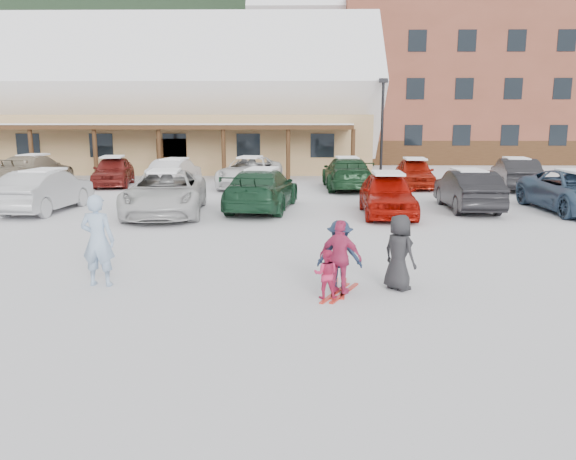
{
  "coord_description": "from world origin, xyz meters",
  "views": [
    {
      "loc": [
        0.48,
        -10.64,
        3.29
      ],
      "look_at": [
        0.3,
        1.0,
        1.0
      ],
      "focal_mm": 35.0,
      "sensor_mm": 36.0,
      "label": 1
    }
  ],
  "objects_px": {
    "adult_skier": "(98,240)",
    "toddler_red": "(326,274)",
    "parked_car_12": "(414,173)",
    "alpine_hotel": "(463,54)",
    "day_lodge": "(157,110)",
    "parked_car_7": "(35,170)",
    "parked_car_8": "(113,171)",
    "parked_car_4": "(387,194)",
    "parked_car_10": "(250,172)",
    "parked_car_13": "(515,174)",
    "parked_car_5": "(468,190)",
    "parked_car_9": "(175,173)",
    "parked_car_2": "(166,193)",
    "parked_car_11": "(347,173)",
    "child_navy": "(340,255)",
    "child_magenta": "(340,257)",
    "parked_car_1": "(45,191)",
    "bystander_dark": "(399,252)",
    "lamp_post": "(382,121)",
    "parked_car_3": "(262,189)"
  },
  "relations": [
    {
      "from": "day_lodge",
      "to": "parked_car_13",
      "type": "height_order",
      "value": "day_lodge"
    },
    {
      "from": "lamp_post",
      "to": "adult_skier",
      "type": "relative_size",
      "value": 3.05
    },
    {
      "from": "adult_skier",
      "to": "parked_car_13",
      "type": "height_order",
      "value": "adult_skier"
    },
    {
      "from": "parked_car_1",
      "to": "parked_car_9",
      "type": "height_order",
      "value": "parked_car_1"
    },
    {
      "from": "alpine_hotel",
      "to": "parked_car_4",
      "type": "height_order",
      "value": "alpine_hotel"
    },
    {
      "from": "parked_car_5",
      "to": "parked_car_11",
      "type": "height_order",
      "value": "parked_car_11"
    },
    {
      "from": "lamp_post",
      "to": "parked_car_1",
      "type": "xyz_separation_m",
      "value": [
        -14.17,
        -13.49,
        -2.47
      ]
    },
    {
      "from": "child_navy",
      "to": "parked_car_8",
      "type": "relative_size",
      "value": 0.32
    },
    {
      "from": "parked_car_5",
      "to": "child_magenta",
      "type": "bearing_deg",
      "value": 63.25
    },
    {
      "from": "parked_car_5",
      "to": "toddler_red",
      "type": "bearing_deg",
      "value": 62.66
    },
    {
      "from": "parked_car_10",
      "to": "parked_car_13",
      "type": "bearing_deg",
      "value": 5.25
    },
    {
      "from": "parked_car_5",
      "to": "parked_car_12",
      "type": "xyz_separation_m",
      "value": [
        -0.54,
        6.96,
        -0.02
      ]
    },
    {
      "from": "child_navy",
      "to": "parked_car_8",
      "type": "xyz_separation_m",
      "value": [
        -10.13,
        17.56,
        0.06
      ]
    },
    {
      "from": "child_magenta",
      "to": "parked_car_13",
      "type": "xyz_separation_m",
      "value": [
        9.64,
        16.66,
        0.03
      ]
    },
    {
      "from": "child_navy",
      "to": "bystander_dark",
      "type": "distance_m",
      "value": 1.16
    },
    {
      "from": "child_navy",
      "to": "parked_car_5",
      "type": "height_order",
      "value": "parked_car_5"
    },
    {
      "from": "child_magenta",
      "to": "parked_car_9",
      "type": "distance_m",
      "value": 18.82
    },
    {
      "from": "lamp_post",
      "to": "parked_car_13",
      "type": "distance_m",
      "value": 8.9
    },
    {
      "from": "adult_skier",
      "to": "toddler_red",
      "type": "relative_size",
      "value": 1.98
    },
    {
      "from": "adult_skier",
      "to": "parked_car_10",
      "type": "bearing_deg",
      "value": -90.8
    },
    {
      "from": "parked_car_11",
      "to": "parked_car_5",
      "type": "bearing_deg",
      "value": 120.97
    },
    {
      "from": "parked_car_12",
      "to": "parked_car_4",
      "type": "bearing_deg",
      "value": -103.56
    },
    {
      "from": "day_lodge",
      "to": "parked_car_12",
      "type": "relative_size",
      "value": 6.9
    },
    {
      "from": "parked_car_7",
      "to": "parked_car_9",
      "type": "distance_m",
      "value": 7.21
    },
    {
      "from": "day_lodge",
      "to": "alpine_hotel",
      "type": "bearing_deg",
      "value": 23.33
    },
    {
      "from": "toddler_red",
      "to": "bystander_dark",
      "type": "relative_size",
      "value": 0.63
    },
    {
      "from": "day_lodge",
      "to": "parked_car_7",
      "type": "relative_size",
      "value": 5.37
    },
    {
      "from": "parked_car_10",
      "to": "parked_car_9",
      "type": "bearing_deg",
      "value": -176.21
    },
    {
      "from": "lamp_post",
      "to": "parked_car_7",
      "type": "height_order",
      "value": "lamp_post"
    },
    {
      "from": "adult_skier",
      "to": "toddler_red",
      "type": "xyz_separation_m",
      "value": [
        4.51,
        -0.76,
        -0.46
      ]
    },
    {
      "from": "child_navy",
      "to": "parked_car_12",
      "type": "height_order",
      "value": "parked_car_12"
    },
    {
      "from": "parked_car_1",
      "to": "parked_car_2",
      "type": "distance_m",
      "value": 4.58
    },
    {
      "from": "parked_car_4",
      "to": "parked_car_9",
      "type": "bearing_deg",
      "value": 139.8
    },
    {
      "from": "toddler_red",
      "to": "lamp_post",
      "type": "bearing_deg",
      "value": -96.27
    },
    {
      "from": "parked_car_8",
      "to": "parked_car_4",
      "type": "bearing_deg",
      "value": -44.6
    },
    {
      "from": "parked_car_8",
      "to": "parked_car_13",
      "type": "distance_m",
      "value": 19.8
    },
    {
      "from": "child_magenta",
      "to": "parked_car_2",
      "type": "bearing_deg",
      "value": -33.96
    },
    {
      "from": "parked_car_7",
      "to": "parked_car_13",
      "type": "height_order",
      "value": "parked_car_7"
    },
    {
      "from": "parked_car_4",
      "to": "parked_car_2",
      "type": "bearing_deg",
      "value": -178.26
    },
    {
      "from": "parked_car_10",
      "to": "parked_car_1",
      "type": "bearing_deg",
      "value": -124.63
    },
    {
      "from": "parked_car_4",
      "to": "parked_car_7",
      "type": "relative_size",
      "value": 0.81
    },
    {
      "from": "parked_car_12",
      "to": "alpine_hotel",
      "type": "bearing_deg",
      "value": 73.27
    },
    {
      "from": "parked_car_7",
      "to": "parked_car_13",
      "type": "distance_m",
      "value": 23.79
    },
    {
      "from": "child_navy",
      "to": "parked_car_13",
      "type": "relative_size",
      "value": 0.3
    },
    {
      "from": "child_navy",
      "to": "parked_car_3",
      "type": "relative_size",
      "value": 0.26
    },
    {
      "from": "toddler_red",
      "to": "parked_car_11",
      "type": "distance_m",
      "value": 17.05
    },
    {
      "from": "parked_car_5",
      "to": "parked_car_11",
      "type": "distance_m",
      "value": 7.4
    },
    {
      "from": "child_navy",
      "to": "parked_car_8",
      "type": "height_order",
      "value": "parked_car_8"
    },
    {
      "from": "child_magenta",
      "to": "parked_car_2",
      "type": "relative_size",
      "value": 0.26
    },
    {
      "from": "toddler_red",
      "to": "parked_car_5",
      "type": "relative_size",
      "value": 0.21
    }
  ]
}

